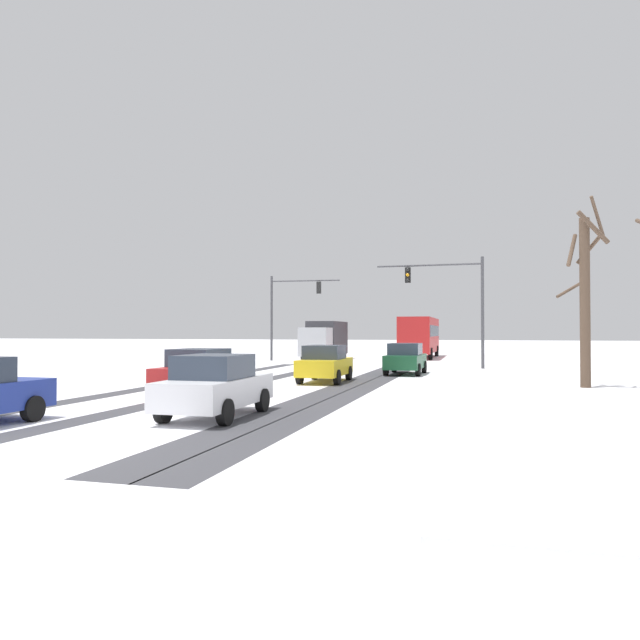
{
  "coord_description": "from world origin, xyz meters",
  "views": [
    {
      "loc": [
        7.88,
        -8.97,
        2.21
      ],
      "look_at": [
        0.0,
        19.61,
        2.8
      ],
      "focal_mm": 33.34,
      "sensor_mm": 36.0,
      "label": 1
    }
  ],
  "objects_px": {
    "car_red_third": "(201,372)",
    "car_white_fourth": "(216,386)",
    "car_yellow_cab_second": "(325,363)",
    "bus_oncoming": "(420,334)",
    "traffic_signal_near_right": "(452,293)",
    "car_dark_green_lead": "(405,359)",
    "bare_tree_sidewalk_mid": "(585,293)",
    "box_truck_delivery": "(325,339)",
    "traffic_signal_far_left": "(290,303)"
  },
  "relations": [
    {
      "from": "car_white_fourth",
      "to": "bare_tree_sidewalk_mid",
      "type": "bearing_deg",
      "value": 47.05
    },
    {
      "from": "car_white_fourth",
      "to": "bus_oncoming",
      "type": "height_order",
      "value": "bus_oncoming"
    },
    {
      "from": "car_yellow_cab_second",
      "to": "traffic_signal_near_right",
      "type": "bearing_deg",
      "value": 62.85
    },
    {
      "from": "bare_tree_sidewalk_mid",
      "to": "car_dark_green_lead",
      "type": "bearing_deg",
      "value": 145.13
    },
    {
      "from": "car_yellow_cab_second",
      "to": "bus_oncoming",
      "type": "height_order",
      "value": "bus_oncoming"
    },
    {
      "from": "traffic_signal_near_right",
      "to": "box_truck_delivery",
      "type": "distance_m",
      "value": 14.26
    },
    {
      "from": "traffic_signal_far_left",
      "to": "car_dark_green_lead",
      "type": "bearing_deg",
      "value": -49.52
    },
    {
      "from": "bus_oncoming",
      "to": "car_yellow_cab_second",
      "type": "bearing_deg",
      "value": -93.3
    },
    {
      "from": "traffic_signal_near_right",
      "to": "car_dark_green_lead",
      "type": "xyz_separation_m",
      "value": [
        -2.19,
        -4.03,
        -3.62
      ]
    },
    {
      "from": "bus_oncoming",
      "to": "bare_tree_sidewalk_mid",
      "type": "height_order",
      "value": "bare_tree_sidewalk_mid"
    },
    {
      "from": "car_white_fourth",
      "to": "bus_oncoming",
      "type": "bearing_deg",
      "value": 87.73
    },
    {
      "from": "car_white_fourth",
      "to": "bare_tree_sidewalk_mid",
      "type": "relative_size",
      "value": 0.55
    },
    {
      "from": "car_red_third",
      "to": "bus_oncoming",
      "type": "relative_size",
      "value": 0.38
    },
    {
      "from": "car_yellow_cab_second",
      "to": "car_white_fourth",
      "type": "height_order",
      "value": "same"
    },
    {
      "from": "car_white_fourth",
      "to": "bare_tree_sidewalk_mid",
      "type": "distance_m",
      "value": 15.83
    },
    {
      "from": "traffic_signal_far_left",
      "to": "car_red_third",
      "type": "distance_m",
      "value": 24.91
    },
    {
      "from": "traffic_signal_far_left",
      "to": "bare_tree_sidewalk_mid",
      "type": "height_order",
      "value": "bare_tree_sidewalk_mid"
    },
    {
      "from": "car_white_fourth",
      "to": "bus_oncoming",
      "type": "relative_size",
      "value": 0.37
    },
    {
      "from": "box_truck_delivery",
      "to": "bare_tree_sidewalk_mid",
      "type": "bearing_deg",
      "value": -50.34
    },
    {
      "from": "box_truck_delivery",
      "to": "car_white_fourth",
      "type": "bearing_deg",
      "value": -80.3
    },
    {
      "from": "bus_oncoming",
      "to": "box_truck_delivery",
      "type": "height_order",
      "value": "bus_oncoming"
    },
    {
      "from": "traffic_signal_near_right",
      "to": "box_truck_delivery",
      "type": "relative_size",
      "value": 0.87
    },
    {
      "from": "traffic_signal_far_left",
      "to": "bus_oncoming",
      "type": "relative_size",
      "value": 0.59
    },
    {
      "from": "bus_oncoming",
      "to": "box_truck_delivery",
      "type": "relative_size",
      "value": 1.48
    },
    {
      "from": "car_yellow_cab_second",
      "to": "car_red_third",
      "type": "bearing_deg",
      "value": -113.99
    },
    {
      "from": "traffic_signal_near_right",
      "to": "car_dark_green_lead",
      "type": "relative_size",
      "value": 1.57
    },
    {
      "from": "car_yellow_cab_second",
      "to": "bare_tree_sidewalk_mid",
      "type": "distance_m",
      "value": 11.02
    },
    {
      "from": "traffic_signal_near_right",
      "to": "box_truck_delivery",
      "type": "height_order",
      "value": "traffic_signal_near_right"
    },
    {
      "from": "traffic_signal_far_left",
      "to": "box_truck_delivery",
      "type": "distance_m",
      "value": 3.92
    },
    {
      "from": "traffic_signal_far_left",
      "to": "bare_tree_sidewalk_mid",
      "type": "xyz_separation_m",
      "value": [
        18.18,
        -17.58,
        -0.65
      ]
    },
    {
      "from": "car_yellow_cab_second",
      "to": "box_truck_delivery",
      "type": "height_order",
      "value": "box_truck_delivery"
    },
    {
      "from": "traffic_signal_near_right",
      "to": "car_white_fourth",
      "type": "height_order",
      "value": "traffic_signal_near_right"
    },
    {
      "from": "traffic_signal_far_left",
      "to": "traffic_signal_near_right",
      "type": "bearing_deg",
      "value": -32.85
    },
    {
      "from": "car_red_third",
      "to": "box_truck_delivery",
      "type": "relative_size",
      "value": 0.56
    },
    {
      "from": "traffic_signal_near_right",
      "to": "bus_oncoming",
      "type": "relative_size",
      "value": 0.59
    },
    {
      "from": "car_white_fourth",
      "to": "traffic_signal_near_right",
      "type": "bearing_deg",
      "value": 76.59
    },
    {
      "from": "car_dark_green_lead",
      "to": "car_yellow_cab_second",
      "type": "height_order",
      "value": "same"
    },
    {
      "from": "bare_tree_sidewalk_mid",
      "to": "traffic_signal_near_right",
      "type": "bearing_deg",
      "value": 120.68
    },
    {
      "from": "car_red_third",
      "to": "bus_oncoming",
      "type": "distance_m",
      "value": 32.49
    },
    {
      "from": "car_red_third",
      "to": "box_truck_delivery",
      "type": "xyz_separation_m",
      "value": [
        -2.36,
        25.68,
        0.82
      ]
    },
    {
      "from": "car_red_third",
      "to": "car_white_fourth",
      "type": "distance_m",
      "value": 5.56
    },
    {
      "from": "car_dark_green_lead",
      "to": "traffic_signal_near_right",
      "type": "bearing_deg",
      "value": 61.44
    },
    {
      "from": "car_white_fourth",
      "to": "box_truck_delivery",
      "type": "bearing_deg",
      "value": 99.7
    },
    {
      "from": "car_white_fourth",
      "to": "box_truck_delivery",
      "type": "distance_m",
      "value": 30.91
    },
    {
      "from": "car_red_third",
      "to": "bare_tree_sidewalk_mid",
      "type": "xyz_separation_m",
      "value": [
        13.44,
        6.61,
        2.92
      ]
    },
    {
      "from": "car_white_fourth",
      "to": "bus_oncoming",
      "type": "xyz_separation_m",
      "value": [
        1.46,
        36.96,
        1.18
      ]
    },
    {
      "from": "bus_oncoming",
      "to": "bare_tree_sidewalk_mid",
      "type": "xyz_separation_m",
      "value": [
        9.14,
        -25.57,
        1.74
      ]
    },
    {
      "from": "car_red_third",
      "to": "bus_oncoming",
      "type": "xyz_separation_m",
      "value": [
        4.31,
        32.18,
        1.18
      ]
    },
    {
      "from": "traffic_signal_near_right",
      "to": "traffic_signal_far_left",
      "type": "distance_m",
      "value": 14.94
    },
    {
      "from": "box_truck_delivery",
      "to": "bus_oncoming",
      "type": "bearing_deg",
      "value": 44.27
    }
  ]
}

